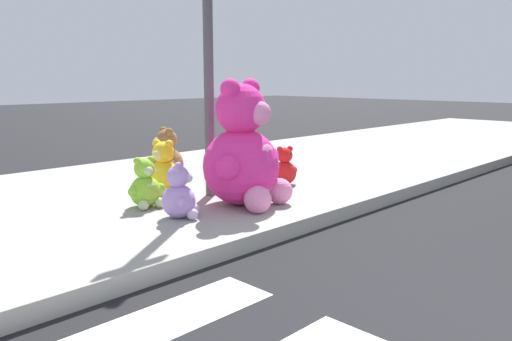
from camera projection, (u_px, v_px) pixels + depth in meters
sidewalk at (96, 205)px, 5.64m from camera, size 28.00×4.40×0.15m
sign_pole at (208, 43)px, 5.47m from camera, size 0.56×0.11×3.20m
plush_pink_large at (244, 155)px, 5.25m from camera, size 1.00×0.93×1.32m
plush_yellow at (163, 172)px, 5.80m from camera, size 0.45×0.47×0.63m
plush_lavender at (180, 196)px, 4.80m from camera, size 0.38×0.38×0.53m
plush_red at (284, 169)px, 6.34m from camera, size 0.35×0.35×0.49m
plush_lime at (146, 187)px, 5.21m from camera, size 0.41×0.37×0.53m
plush_tan at (225, 167)px, 6.50m from camera, size 0.34×0.34×0.48m
plush_brown at (166, 159)px, 6.58m from camera, size 0.49×0.53×0.70m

